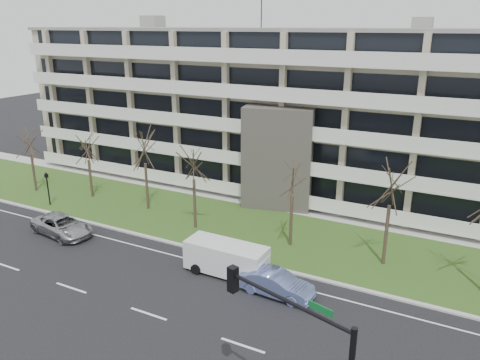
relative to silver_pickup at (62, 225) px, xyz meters
The scene contains 17 objects.
ground 13.68m from the silver_pickup, 23.42° to the right, with size 160.00×160.00×0.00m, color black.
grass_verge 14.66m from the silver_pickup, 31.13° to the left, with size 90.00×10.00×0.06m, color #33511B.
curb 12.81m from the silver_pickup, 11.59° to the left, with size 90.00×0.35×0.12m, color #B2B2AD.
sidewalk 18.12m from the silver_pickup, 46.20° to the left, with size 90.00×2.00×0.08m, color #B2B2AD.
lane_edge_line 12.60m from the silver_pickup, ahead, with size 90.00×0.12×0.01m, color white.
apartment_building 24.49m from the silver_pickup, 57.80° to the left, with size 60.50×15.10×18.75m.
silver_pickup is the anchor object (origin of this frame).
blue_sedan 18.20m from the silver_pickup, ahead, with size 1.60×4.60×1.52m, color #7D90D8.
white_van 14.35m from the silver_pickup, ahead, with size 5.48×2.32×2.11m.
traffic_signal 25.52m from the silver_pickup, 23.13° to the right, with size 5.60×1.93×6.72m.
pedestrian_signal 7.15m from the silver_pickup, 145.99° to the left, with size 0.32×0.26×3.14m.
tree_0 12.67m from the silver_pickup, 149.12° to the left, with size 3.40×3.40×6.79m.
tree_1 9.41m from the silver_pickup, 118.71° to the left, with size 3.25×3.25×6.50m.
tree_2 9.30m from the silver_pickup, 70.36° to the left, with size 3.78×3.78×7.55m.
tree_3 11.44m from the silver_pickup, 34.14° to the left, with size 3.66×3.66×7.33m.
tree_4 18.28m from the silver_pickup, 21.18° to the left, with size 3.48×3.48×6.96m.
tree_5 24.68m from the silver_pickup, 15.87° to the left, with size 3.86×3.86×7.72m.
Camera 1 is at (15.04, -17.82, 15.59)m, focal length 35.00 mm.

